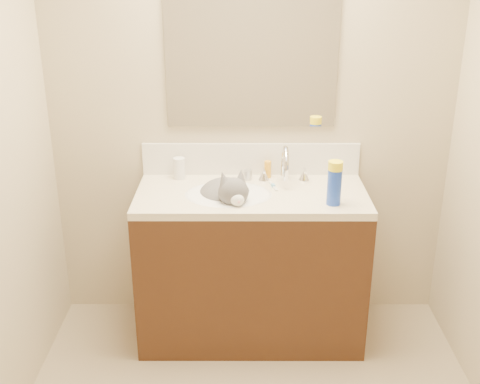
{
  "coord_description": "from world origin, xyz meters",
  "views": [
    {
      "loc": [
        -0.06,
        -1.92,
        2.04
      ],
      "look_at": [
        -0.06,
        0.92,
        0.88
      ],
      "focal_mm": 45.0,
      "sensor_mm": 36.0,
      "label": 1
    }
  ],
  "objects_px": {
    "cat": "(227,198)",
    "amber_bottle": "(268,169)",
    "vanity_cabinet": "(251,268)",
    "pill_bottle": "(179,168)",
    "silver_jar": "(248,175)",
    "spray_can": "(334,186)",
    "basin": "(228,207)",
    "faucet": "(285,167)"
  },
  "relations": [
    {
      "from": "vanity_cabinet",
      "to": "silver_jar",
      "type": "height_order",
      "value": "silver_jar"
    },
    {
      "from": "spray_can",
      "to": "faucet",
      "type": "bearing_deg",
      "value": 126.93
    },
    {
      "from": "basin",
      "to": "faucet",
      "type": "height_order",
      "value": "faucet"
    },
    {
      "from": "vanity_cabinet",
      "to": "amber_bottle",
      "type": "distance_m",
      "value": 0.55
    },
    {
      "from": "vanity_cabinet",
      "to": "amber_bottle",
      "type": "bearing_deg",
      "value": 66.92
    },
    {
      "from": "cat",
      "to": "silver_jar",
      "type": "bearing_deg",
      "value": 41.63
    },
    {
      "from": "silver_jar",
      "to": "amber_bottle",
      "type": "distance_m",
      "value": 0.12
    },
    {
      "from": "pill_bottle",
      "to": "vanity_cabinet",
      "type": "bearing_deg",
      "value": -26.87
    },
    {
      "from": "amber_bottle",
      "to": "spray_can",
      "type": "distance_m",
      "value": 0.49
    },
    {
      "from": "vanity_cabinet",
      "to": "pill_bottle",
      "type": "relative_size",
      "value": 10.25
    },
    {
      "from": "pill_bottle",
      "to": "amber_bottle",
      "type": "height_order",
      "value": "pill_bottle"
    },
    {
      "from": "pill_bottle",
      "to": "silver_jar",
      "type": "height_order",
      "value": "pill_bottle"
    },
    {
      "from": "faucet",
      "to": "cat",
      "type": "distance_m",
      "value": 0.36
    },
    {
      "from": "silver_jar",
      "to": "faucet",
      "type": "bearing_deg",
      "value": -12.37
    },
    {
      "from": "basin",
      "to": "amber_bottle",
      "type": "relative_size",
      "value": 4.79
    },
    {
      "from": "basin",
      "to": "silver_jar",
      "type": "xyz_separation_m",
      "value": [
        0.1,
        0.21,
        0.1
      ]
    },
    {
      "from": "basin",
      "to": "faucet",
      "type": "xyz_separation_m",
      "value": [
        0.3,
        0.17,
        0.16
      ]
    },
    {
      "from": "vanity_cabinet",
      "to": "faucet",
      "type": "bearing_deg",
      "value": 37.29
    },
    {
      "from": "pill_bottle",
      "to": "amber_bottle",
      "type": "distance_m",
      "value": 0.48
    },
    {
      "from": "vanity_cabinet",
      "to": "spray_can",
      "type": "relative_size",
      "value": 6.27
    },
    {
      "from": "vanity_cabinet",
      "to": "silver_jar",
      "type": "relative_size",
      "value": 21.92
    },
    {
      "from": "spray_can",
      "to": "silver_jar",
      "type": "bearing_deg",
      "value": 141.15
    },
    {
      "from": "amber_bottle",
      "to": "cat",
      "type": "bearing_deg",
      "value": -134.2
    },
    {
      "from": "faucet",
      "to": "amber_bottle",
      "type": "xyz_separation_m",
      "value": [
        -0.09,
        0.08,
        -0.04
      ]
    },
    {
      "from": "cat",
      "to": "pill_bottle",
      "type": "distance_m",
      "value": 0.35
    },
    {
      "from": "basin",
      "to": "pill_bottle",
      "type": "xyz_separation_m",
      "value": [
        -0.27,
        0.23,
        0.13
      ]
    },
    {
      "from": "vanity_cabinet",
      "to": "amber_bottle",
      "type": "xyz_separation_m",
      "value": [
        0.09,
        0.22,
        0.5
      ]
    },
    {
      "from": "cat",
      "to": "amber_bottle",
      "type": "relative_size",
      "value": 4.67
    },
    {
      "from": "silver_jar",
      "to": "spray_can",
      "type": "height_order",
      "value": "spray_can"
    },
    {
      "from": "faucet",
      "to": "spray_can",
      "type": "bearing_deg",
      "value": -53.07
    },
    {
      "from": "silver_jar",
      "to": "spray_can",
      "type": "bearing_deg",
      "value": -38.85
    },
    {
      "from": "pill_bottle",
      "to": "amber_bottle",
      "type": "bearing_deg",
      "value": 1.98
    },
    {
      "from": "cat",
      "to": "pill_bottle",
      "type": "height_order",
      "value": "cat"
    },
    {
      "from": "vanity_cabinet",
      "to": "amber_bottle",
      "type": "height_order",
      "value": "amber_bottle"
    },
    {
      "from": "basin",
      "to": "cat",
      "type": "height_order",
      "value": "cat"
    },
    {
      "from": "faucet",
      "to": "pill_bottle",
      "type": "distance_m",
      "value": 0.58
    },
    {
      "from": "spray_can",
      "to": "basin",
      "type": "bearing_deg",
      "value": 166.21
    },
    {
      "from": "vanity_cabinet",
      "to": "spray_can",
      "type": "xyz_separation_m",
      "value": [
        0.4,
        -0.16,
        0.55
      ]
    },
    {
      "from": "vanity_cabinet",
      "to": "cat",
      "type": "xyz_separation_m",
      "value": [
        -0.13,
        -0.01,
        0.42
      ]
    },
    {
      "from": "vanity_cabinet",
      "to": "basin",
      "type": "distance_m",
      "value": 0.4
    },
    {
      "from": "vanity_cabinet",
      "to": "cat",
      "type": "distance_m",
      "value": 0.44
    },
    {
      "from": "silver_jar",
      "to": "amber_bottle",
      "type": "bearing_deg",
      "value": 17.53
    }
  ]
}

